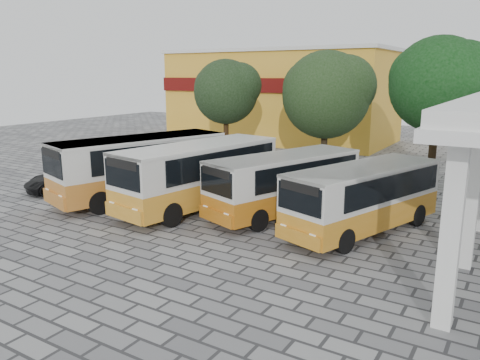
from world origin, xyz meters
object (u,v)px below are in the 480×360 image
Objects in this scene: bus_far_left at (141,164)px; bus_centre_left at (199,172)px; bus_far_right at (364,195)px; parked_car at (70,179)px; bus_centre_right at (284,180)px.

bus_far_left is 3.47m from bus_centre_left.
bus_centre_left reaches higher than bus_far_right.
bus_centre_left is 8.02m from parked_car.
bus_centre_right is at bearing -169.29° from bus_far_right.
bus_far_left reaches higher than parked_car.
bus_far_right is (3.69, -0.51, -0.02)m from bus_centre_right.
bus_centre_right reaches higher than parked_car.
bus_far_left is 7.40m from bus_centre_right.
bus_far_left is 1.05× the size of bus_centre_left.
bus_far_right is at bearing 11.44° from bus_centre_right.
bus_centre_right is (7.27, 1.32, -0.24)m from bus_far_left.
parked_car is (-15.38, -1.60, -0.90)m from bus_far_right.
parked_car is at bearing -152.41° from bus_far_left.
bus_centre_right is at bearing 39.62° from parked_car.
bus_centre_left is 1.90× the size of parked_car.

